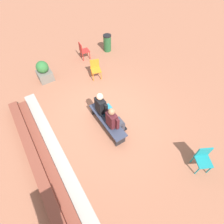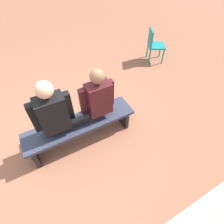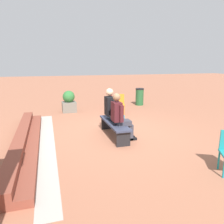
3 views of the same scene
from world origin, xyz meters
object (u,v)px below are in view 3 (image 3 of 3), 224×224
laptop (114,120)px  plastic_chair_near_bench_left (113,97)px  plastic_chair_by_pillar (120,103)px  litter_bin (140,97)px  bench (114,125)px  person_student (120,116)px  planter (69,102)px  person_adult (113,110)px

laptop → plastic_chair_near_bench_left: (4.28, -1.28, -0.02)m
plastic_chair_by_pillar → litter_bin: (1.61, -1.62, -0.05)m
bench → plastic_chair_near_bench_left: (4.30, -1.27, 0.13)m
person_student → laptop: (0.37, 0.08, -0.22)m
litter_bin → plastic_chair_by_pillar: bearing=134.8°
person_student → plastic_chair_near_bench_left: 4.80m
bench → person_student: bearing=-168.9°
plastic_chair_by_pillar → planter: bearing=62.4°
person_adult → planter: (3.39, 1.01, -0.30)m
person_student → person_adult: bearing=-0.3°
plastic_chair_near_bench_left → plastic_chair_by_pillar: (-1.61, 0.21, 0.00)m
person_adult → plastic_chair_near_bench_left: 4.14m
person_adult → litter_bin: size_ratio=1.62×
person_student → plastic_chair_near_bench_left: size_ratio=1.60×
plastic_chair_by_pillar → litter_bin: litter_bin is taller
plastic_chair_by_pillar → planter: 2.26m
plastic_chair_by_pillar → plastic_chair_near_bench_left: bearing=-7.3°
bench → person_student: person_student is taller
person_student → bench: bearing=11.1°
plastic_chair_near_bench_left → person_student: bearing=165.5°
litter_bin → plastic_chair_near_bench_left: bearing=89.7°
laptop → plastic_chair_by_pillar: (2.66, -1.07, -0.02)m
laptop → litter_bin: 5.05m
plastic_chair_near_bench_left → person_adult: bearing=163.1°
laptop → plastic_chair_by_pillar: 2.87m
person_student → plastic_chair_near_bench_left: person_student is taller
bench → planter: (3.73, 0.94, 0.08)m
laptop → planter: (3.71, 0.92, -0.06)m
person_adult → person_student: bearing=179.7°
planter → person_student: bearing=-166.2°
laptop → plastic_chair_by_pillar: bearing=-22.0°
bench → planter: size_ratio=1.91×
plastic_chair_near_bench_left → bench: bearing=163.5°
laptop → planter: 3.82m
laptop → litter_bin: size_ratio=0.37×
planter → litter_bin: (0.56, -3.62, -0.00)m
person_student → plastic_chair_by_pillar: (3.03, -0.99, -0.24)m
plastic_chair_near_bench_left → plastic_chair_by_pillar: 1.63m
plastic_chair_near_bench_left → plastic_chair_by_pillar: bearing=172.7°
person_adult → litter_bin: 4.75m
planter → bench: bearing=-165.9°
laptop → plastic_chair_by_pillar: size_ratio=0.38×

